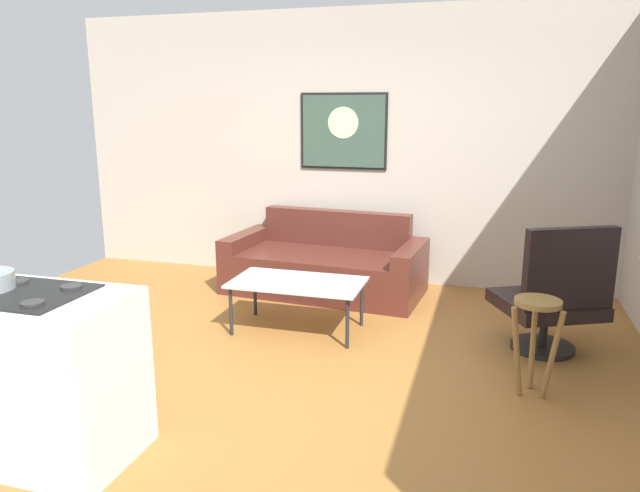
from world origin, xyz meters
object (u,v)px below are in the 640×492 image
object	(u,v)px
bar_stool	(536,324)
couch	(326,266)
coffee_table	(298,285)
armchair	(554,297)
wall_painting	(343,131)

from	to	relation	value
bar_stool	couch	bearing A→B (deg)	137.03
couch	coffee_table	distance (m)	1.12
couch	bar_stool	world-z (taller)	couch
bar_stool	armchair	bearing A→B (deg)	76.82
armchair	bar_stool	bearing A→B (deg)	-103.18
bar_stool	wall_painting	size ratio (longest dim) A/B	0.70
armchair	bar_stool	xyz separation A→B (m)	(-0.17, -0.71, 0.03)
coffee_table	armchair	world-z (taller)	armchair
couch	bar_stool	bearing A→B (deg)	-42.97
bar_stool	coffee_table	bearing A→B (deg)	160.33
couch	coffee_table	xyz separation A→B (m)	(0.07, -1.11, 0.14)
coffee_table	bar_stool	bearing A→B (deg)	-19.67
coffee_table	wall_painting	bearing A→B (deg)	91.15
coffee_table	wall_painting	world-z (taller)	wall_painting
couch	coffee_table	size ratio (longest dim) A/B	1.84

